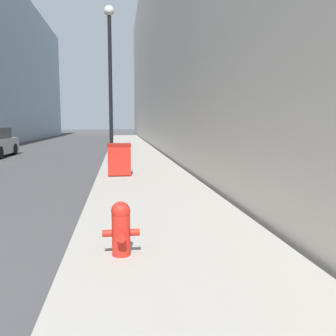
% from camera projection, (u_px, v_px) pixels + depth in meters
% --- Properties ---
extents(sidewalk_right, '(3.00, 60.00, 0.15)m').
position_uv_depth(sidewalk_right, '(134.00, 154.00, 21.03)').
color(sidewalk_right, '#9E998E').
rests_on(sidewalk_right, ground).
extents(building_right_stone, '(12.00, 60.00, 15.80)m').
position_uv_depth(building_right_stone, '(227.00, 44.00, 28.93)').
color(building_right_stone, beige).
rests_on(building_right_stone, ground).
extents(fire_hydrant, '(0.47, 0.36, 0.69)m').
position_uv_depth(fire_hydrant, '(121.00, 227.00, 4.71)').
color(fire_hydrant, red).
rests_on(fire_hydrant, sidewalk_right).
extents(trash_bin, '(0.74, 0.67, 1.02)m').
position_uv_depth(trash_bin, '(119.00, 159.00, 11.90)').
color(trash_bin, red).
rests_on(trash_bin, sidewalk_right).
extents(lamppost, '(0.44, 0.44, 6.65)m').
position_uv_depth(lamppost, '(110.00, 71.00, 16.29)').
color(lamppost, black).
rests_on(lamppost, sidewalk_right).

